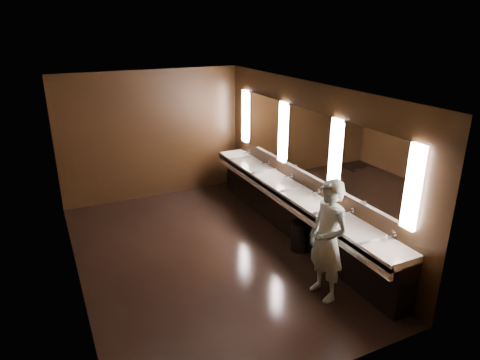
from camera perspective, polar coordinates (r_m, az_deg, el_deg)
name	(u,v)px	position (r m, az deg, el deg)	size (l,w,h in m)	color
floor	(204,255)	(7.41, -4.79, -9.96)	(6.00, 6.00, 0.00)	black
ceiling	(199,89)	(6.46, -5.53, 11.97)	(4.00, 6.00, 0.02)	#2D2D2B
wall_back	(152,135)	(9.56, -11.62, 5.85)	(4.00, 0.02, 2.80)	black
wall_front	(310,272)	(4.41, 9.30, -12.00)	(4.00, 0.02, 2.80)	black
wall_left	(68,200)	(6.44, -21.98, -2.45)	(0.02, 6.00, 2.80)	black
wall_right	(307,161)	(7.70, 8.91, 2.49)	(0.02, 6.00, 2.80)	black
sink_counter	(295,210)	(7.92, 7.31, -3.94)	(0.55, 5.40, 1.01)	black
mirror_band	(307,142)	(7.59, 8.93, 4.98)	(0.06, 5.03, 1.15)	white
person	(328,241)	(6.10, 11.60, -7.94)	(0.65, 0.43, 1.78)	#9AD6E5
trash_bin	(300,236)	(7.51, 8.06, -7.44)	(0.33, 0.33, 0.51)	black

